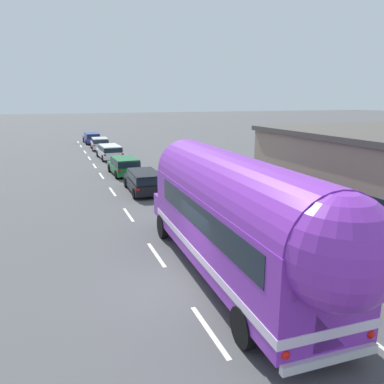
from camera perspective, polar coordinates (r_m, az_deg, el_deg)
name	(u,v)px	position (r m, az deg, el deg)	size (l,w,h in m)	color
ground_plane	(178,286)	(12.36, -2.07, -13.98)	(300.00, 300.00, 0.00)	#4C4C4F
lane_markings	(153,190)	(24.82, -5.92, 0.36)	(3.74, 80.00, 0.01)	silver
painted_bus	(238,215)	(11.70, 6.88, -3.49)	(2.84, 12.25, 4.12)	purple
car_lead	(144,180)	(24.01, -7.25, 1.80)	(2.03, 4.69, 1.37)	black
car_second	(124,165)	(29.83, -10.12, 4.04)	(2.04, 4.38, 1.37)	#196633
car_third	(110,151)	(38.16, -12.26, 6.07)	(2.14, 4.80, 1.37)	white
car_fourth	(100,143)	(45.56, -13.68, 7.19)	(2.08, 4.32, 1.37)	silver
car_fifth	(92,137)	(52.18, -14.83, 7.94)	(2.01, 4.71, 1.37)	navy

